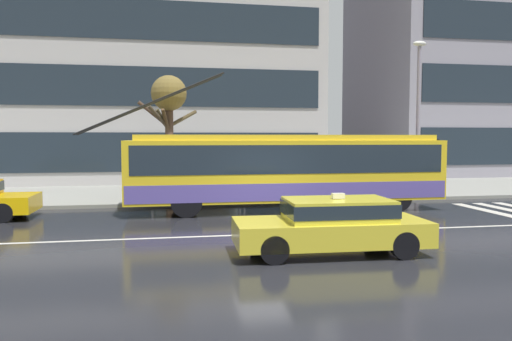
# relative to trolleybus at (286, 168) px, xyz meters

# --- Properties ---
(ground_plane) EXTENTS (160.00, 160.00, 0.00)m
(ground_plane) POSITION_rel_trolleybus_xyz_m (-1.03, -3.21, -1.53)
(ground_plane) COLOR #242429
(sidewalk_slab) EXTENTS (80.00, 10.00, 0.14)m
(sidewalk_slab) POSITION_rel_trolleybus_xyz_m (-1.03, 6.60, -1.46)
(sidewalk_slab) COLOR gray
(sidewalk_slab) RESTS_ON ground_plane
(crosswalk_stripe_edge_near) EXTENTS (0.44, 4.40, 0.01)m
(crosswalk_stripe_edge_near) POSITION_rel_trolleybus_xyz_m (7.18, -1.81, -1.53)
(crosswalk_stripe_edge_near) COLOR beige
(crosswalk_stripe_edge_near) RESTS_ON ground_plane
(lane_centre_line) EXTENTS (72.00, 0.14, 0.01)m
(lane_centre_line) POSITION_rel_trolleybus_xyz_m (-1.03, -4.41, -1.53)
(lane_centre_line) COLOR silver
(lane_centre_line) RESTS_ON ground_plane
(trolleybus) EXTENTS (13.07, 2.60, 4.95)m
(trolleybus) POSITION_rel_trolleybus_xyz_m (0.00, 0.00, 0.00)
(trolleybus) COLOR yellow
(trolleybus) RESTS_ON ground_plane
(taxi_oncoming_near) EXTENTS (4.44, 1.88, 1.39)m
(taxi_oncoming_near) POSITION_rel_trolleybus_xyz_m (-0.57, -6.91, -0.83)
(taxi_oncoming_near) COLOR yellow
(taxi_oncoming_near) RESTS_ON ground_plane
(bus_shelter) EXTENTS (4.15, 1.64, 2.58)m
(bus_shelter) POSITION_rel_trolleybus_xyz_m (-2.98, 3.93, 0.53)
(bus_shelter) COLOR gray
(bus_shelter) RESTS_ON sidewalk_slab
(pedestrian_at_shelter) EXTENTS (1.55, 1.55, 1.93)m
(pedestrian_at_shelter) POSITION_rel_trolleybus_xyz_m (3.67, 3.59, 0.18)
(pedestrian_at_shelter) COLOR black
(pedestrian_at_shelter) RESTS_ON sidewalk_slab
(pedestrian_approaching_curb) EXTENTS (1.58, 1.58, 2.08)m
(pedestrian_approaching_curb) POSITION_rel_trolleybus_xyz_m (0.43, 2.48, 0.32)
(pedestrian_approaching_curb) COLOR black
(pedestrian_approaching_curb) RESTS_ON sidewalk_slab
(pedestrian_walking_past) EXTENTS (0.41, 0.41, 1.67)m
(pedestrian_walking_past) POSITION_rel_trolleybus_xyz_m (-3.20, 2.76, -0.40)
(pedestrian_walking_past) COLOR #47474D
(pedestrian_walking_past) RESTS_ON sidewalk_slab
(pedestrian_waiting_by_pole) EXTENTS (1.41, 1.41, 2.03)m
(pedestrian_waiting_by_pole) POSITION_rel_trolleybus_xyz_m (4.30, 2.81, 0.27)
(pedestrian_waiting_by_pole) COLOR navy
(pedestrian_waiting_by_pole) RESTS_ON sidewalk_slab
(street_lamp) EXTENTS (0.60, 0.32, 6.69)m
(street_lamp) POSITION_rel_trolleybus_xyz_m (6.54, 2.44, 2.57)
(street_lamp) COLOR gray
(street_lamp) RESTS_ON sidewalk_slab
(street_tree_bare) EXTENTS (2.50, 1.84, 5.10)m
(street_tree_bare) POSITION_rel_trolleybus_xyz_m (-4.17, 3.43, 2.64)
(street_tree_bare) COLOR #4E392B
(street_tree_bare) RESTS_ON sidewalk_slab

